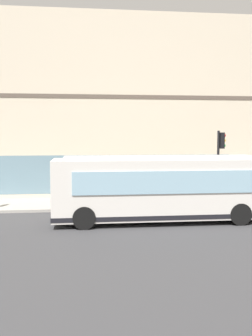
# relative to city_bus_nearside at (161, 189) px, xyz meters

# --- Properties ---
(ground) EXTENTS (120.00, 120.00, 0.00)m
(ground) POSITION_rel_city_bus_nearside_xyz_m (0.15, 1.80, -1.55)
(ground) COLOR #38383A
(sidewalk_curb) EXTENTS (3.88, 40.00, 0.15)m
(sidewalk_curb) POSITION_rel_city_bus_nearside_xyz_m (4.69, 1.80, -1.48)
(sidewalk_curb) COLOR #9E9991
(sidewalk_curb) RESTS_ON ground
(building_corner) EXTENTS (7.97, 22.06, 11.73)m
(building_corner) POSITION_rel_city_bus_nearside_xyz_m (10.59, 1.80, 4.30)
(building_corner) COLOR beige
(building_corner) RESTS_ON ground
(city_bus_nearside) EXTENTS (2.61, 10.04, 3.07)m
(city_bus_nearside) POSITION_rel_city_bus_nearside_xyz_m (0.00, 0.00, 0.00)
(city_bus_nearside) COLOR silver
(city_bus_nearside) RESTS_ON ground
(traffic_light_near_corner) EXTENTS (0.32, 0.49, 4.15)m
(traffic_light_near_corner) POSITION_rel_city_bus_nearside_xyz_m (3.32, -4.08, 1.49)
(traffic_light_near_corner) COLOR black
(traffic_light_near_corner) RESTS_ON sidewalk_curb
(fire_hydrant) EXTENTS (0.35, 0.35, 0.74)m
(fire_hydrant) POSITION_rel_city_bus_nearside_xyz_m (3.97, -5.09, -1.04)
(fire_hydrant) COLOR yellow
(fire_hydrant) RESTS_ON sidewalk_curb
(pedestrian_near_building_entrance) EXTENTS (0.32, 0.32, 1.65)m
(pedestrian_near_building_entrance) POSITION_rel_city_bus_nearside_xyz_m (5.96, 0.18, -0.46)
(pedestrian_near_building_entrance) COLOR black
(pedestrian_near_building_entrance) RESTS_ON sidewalk_curb
(pedestrian_walking_along_curb) EXTENTS (0.32, 0.32, 1.56)m
(pedestrian_walking_along_curb) POSITION_rel_city_bus_nearside_xyz_m (5.52, -5.12, -0.51)
(pedestrian_walking_along_curb) COLOR #B23338
(pedestrian_walking_along_curb) RESTS_ON sidewalk_curb
(pedestrian_by_light_pole) EXTENTS (0.32, 0.32, 1.77)m
(pedestrian_by_light_pole) POSITION_rel_city_bus_nearside_xyz_m (3.77, -2.28, -0.38)
(pedestrian_by_light_pole) COLOR #8C3F8C
(pedestrian_by_light_pole) RESTS_ON sidewalk_curb
(newspaper_vending_box) EXTENTS (0.44, 0.43, 0.90)m
(newspaper_vending_box) POSITION_rel_city_bus_nearside_xyz_m (3.55, 4.16, -0.95)
(newspaper_vending_box) COLOR #BF3F19
(newspaper_vending_box) RESTS_ON sidewalk_curb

